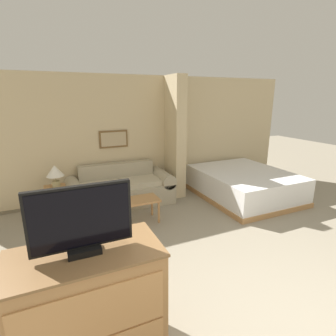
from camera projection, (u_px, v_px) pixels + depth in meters
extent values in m
cube|color=#CCB78E|center=(145.00, 137.00, 5.83)|extent=(7.28, 0.12, 2.60)
cube|color=#70644E|center=(147.00, 191.00, 6.10)|extent=(7.28, 0.02, 0.06)
cube|color=brown|center=(114.00, 139.00, 5.48)|extent=(0.59, 0.02, 0.36)
cube|color=tan|center=(114.00, 139.00, 5.46)|extent=(0.52, 0.01, 0.29)
cube|color=#CCB78E|center=(175.00, 137.00, 5.72)|extent=(0.24, 0.64, 2.60)
cube|color=tan|center=(121.00, 195.00, 5.38)|extent=(1.56, 0.84, 0.41)
cube|color=tan|center=(117.00, 172.00, 5.55)|extent=(1.56, 0.20, 0.40)
cube|color=tan|center=(75.00, 202.00, 5.01)|extent=(0.27, 0.84, 0.41)
cylinder|color=tan|center=(73.00, 189.00, 4.94)|extent=(0.30, 0.84, 0.30)
cube|color=tan|center=(162.00, 189.00, 5.74)|extent=(0.27, 0.84, 0.41)
cylinder|color=tan|center=(162.00, 177.00, 5.67)|extent=(0.30, 0.84, 0.30)
cube|color=#BAAF94|center=(102.00, 187.00, 5.11)|extent=(0.76, 0.60, 0.10)
cube|color=#BAAF94|center=(140.00, 181.00, 5.42)|extent=(0.76, 0.60, 0.10)
cube|color=#B27F4C|center=(138.00, 200.00, 4.56)|extent=(0.72, 0.42, 0.04)
cylinder|color=#B27F4C|center=(123.00, 219.00, 4.34)|extent=(0.04, 0.04, 0.40)
cylinder|color=#B27F4C|center=(159.00, 212.00, 4.59)|extent=(0.04, 0.04, 0.40)
cylinder|color=#B27F4C|center=(119.00, 211.00, 4.64)|extent=(0.04, 0.04, 0.40)
cylinder|color=#B27F4C|center=(152.00, 205.00, 4.89)|extent=(0.04, 0.04, 0.40)
cube|color=#B27F4C|center=(57.00, 188.00, 4.81)|extent=(0.45, 0.45, 0.04)
cylinder|color=#B27F4C|center=(47.00, 208.00, 4.63)|extent=(0.04, 0.04, 0.52)
cylinder|color=#B27F4C|center=(70.00, 204.00, 4.79)|extent=(0.04, 0.04, 0.52)
cylinder|color=#B27F4C|center=(47.00, 200.00, 4.97)|extent=(0.04, 0.04, 0.52)
cylinder|color=#B27F4C|center=(69.00, 197.00, 5.13)|extent=(0.04, 0.04, 0.52)
cylinder|color=tan|center=(56.00, 184.00, 4.79)|extent=(0.14, 0.14, 0.12)
cylinder|color=tan|center=(56.00, 178.00, 4.76)|extent=(0.02, 0.02, 0.09)
cone|color=white|center=(55.00, 171.00, 4.72)|extent=(0.31, 0.31, 0.20)
cube|color=#B27F4C|center=(90.00, 310.00, 2.10)|extent=(1.13, 0.56, 1.01)
cube|color=brown|center=(85.00, 254.00, 1.96)|extent=(1.15, 0.58, 0.02)
cube|color=tan|center=(94.00, 316.00, 1.79)|extent=(1.03, 0.01, 0.40)
cube|color=black|center=(84.00, 250.00, 1.95)|extent=(0.24, 0.16, 0.05)
cube|color=black|center=(81.00, 217.00, 1.88)|extent=(0.73, 0.04, 0.48)
cube|color=black|center=(82.00, 218.00, 1.86)|extent=(0.69, 0.01, 0.44)
cube|color=#B27F4C|center=(243.00, 194.00, 5.84)|extent=(1.79, 2.15, 0.10)
cube|color=white|center=(244.00, 182.00, 5.77)|extent=(1.75, 2.11, 0.48)
cube|color=white|center=(222.00, 165.00, 6.45)|extent=(1.63, 0.36, 0.10)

